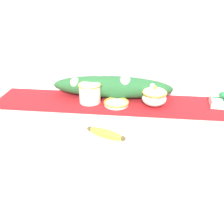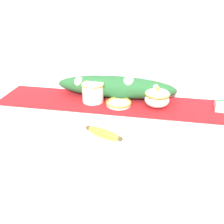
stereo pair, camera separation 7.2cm
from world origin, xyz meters
name	(u,v)px [view 2 (the right image)]	position (x,y,z in m)	size (l,w,h in m)	color
countertop	(108,189)	(0.00, 0.00, 0.46)	(1.34, 0.61, 0.92)	beige
back_wall	(119,42)	(0.00, 0.32, 1.20)	(2.14, 0.04, 2.40)	silver
table_runner	(113,103)	(0.00, 0.16, 0.92)	(1.23, 0.27, 0.00)	#A8191E
cream_pitcher	(93,92)	(-0.11, 0.16, 0.97)	(0.12, 0.14, 0.10)	white
sugar_bowl	(157,98)	(0.23, 0.16, 0.97)	(0.13, 0.13, 0.11)	white
small_dish	(119,103)	(0.03, 0.14, 0.93)	(0.13, 0.13, 0.02)	white
banana	(103,133)	(0.02, -0.16, 0.93)	(0.17, 0.09, 0.03)	yellow
spoon	(165,122)	(0.27, 0.00, 0.92)	(0.15, 0.06, 0.01)	#A89E89
poinsettia_garland	(116,87)	(0.00, 0.23, 0.98)	(0.65, 0.13, 0.12)	#235B2D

